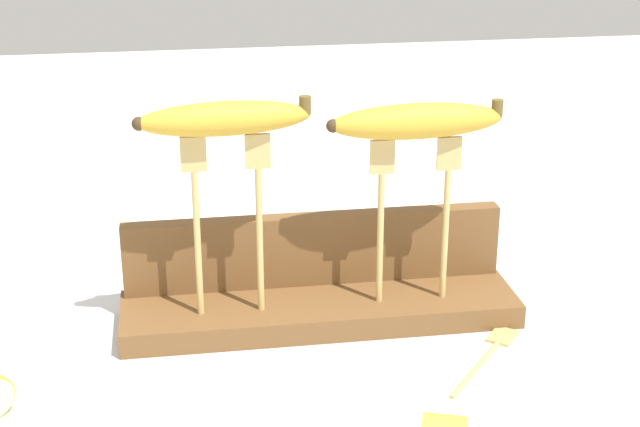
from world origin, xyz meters
TOP-DOWN VIEW (x-y plane):
  - ground_plane at (0.00, 0.00)m, footprint 3.00×3.00m
  - wooden_board at (0.00, 0.00)m, footprint 0.43×0.11m
  - board_backstop at (0.00, 0.04)m, footprint 0.42×0.02m
  - fork_stand_left at (-0.10, -0.01)m, footprint 0.09×0.01m
  - fork_stand_right at (0.10, -0.01)m, footprint 0.10×0.01m
  - banana_raised_left at (-0.10, -0.01)m, footprint 0.18×0.05m
  - banana_raised_right at (0.10, -0.01)m, footprint 0.19×0.05m
  - fork_fallen_near at (0.16, -0.10)m, footprint 0.11×0.13m

SIDE VIEW (x-z plane):
  - ground_plane at x=0.00m, z-range 0.00..0.00m
  - fork_fallen_near at x=0.16m, z-range 0.00..0.01m
  - wooden_board at x=0.00m, z-range 0.00..0.03m
  - board_backstop at x=0.00m, z-range 0.03..0.11m
  - fork_stand_right at x=0.10m, z-range 0.04..0.23m
  - fork_stand_left at x=-0.10m, z-range 0.04..0.24m
  - banana_raised_right at x=0.10m, z-range 0.21..0.25m
  - banana_raised_left at x=-0.10m, z-range 0.22..0.26m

